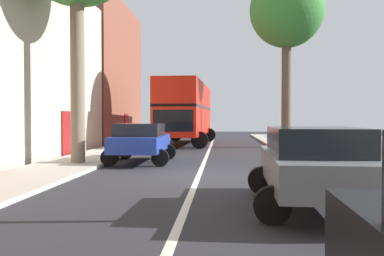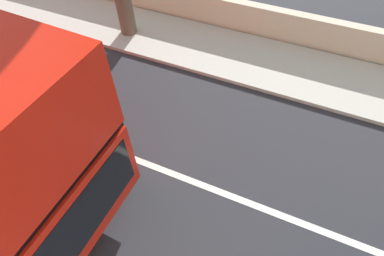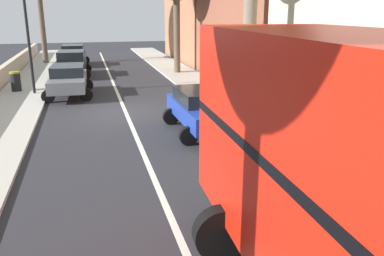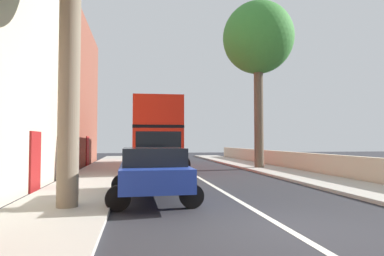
% 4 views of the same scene
% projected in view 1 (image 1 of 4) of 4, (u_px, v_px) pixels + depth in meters
% --- Properties ---
extents(ground_plane, '(84.00, 84.00, 0.00)m').
position_uv_depth(ground_plane, '(199.00, 176.00, 12.61)').
color(ground_plane, '#28282D').
extents(road_centre_line, '(0.16, 54.00, 0.01)m').
position_uv_depth(road_centre_line, '(199.00, 176.00, 12.61)').
color(road_centre_line, silver).
rests_on(road_centre_line, ground).
extents(sidewalk_left, '(2.60, 60.00, 0.12)m').
position_uv_depth(sidewalk_left, '(43.00, 173.00, 12.96)').
color(sidewalk_left, '#B2ADA3').
rests_on(sidewalk_left, ground).
extents(sidewalk_right, '(2.60, 60.00, 0.12)m').
position_uv_depth(sidewalk_right, '(363.00, 176.00, 12.25)').
color(sidewalk_right, '#B2ADA3').
rests_on(sidewalk_right, ground).
extents(double_decker_bus, '(3.87, 11.15, 4.06)m').
position_uv_depth(double_decker_bus, '(186.00, 109.00, 27.64)').
color(double_decker_bus, red).
rests_on(double_decker_bus, ground).
extents(parked_car_grey_right_0, '(2.54, 4.49, 1.59)m').
position_uv_depth(parked_car_grey_right_0, '(313.00, 162.00, 8.08)').
color(parked_car_grey_right_0, slate).
rests_on(parked_car_grey_right_0, ground).
extents(parked_car_blue_left_3, '(2.57, 4.26, 1.56)m').
position_uv_depth(parked_car_blue_left_3, '(141.00, 140.00, 16.35)').
color(parked_car_blue_left_3, '#1E389E').
rests_on(parked_car_blue_left_3, ground).
extents(street_tree_right_3, '(4.48, 4.48, 10.52)m').
position_uv_depth(street_tree_right_3, '(287.00, 12.00, 25.04)').
color(street_tree_right_3, brown).
rests_on(street_tree_right_3, sidewalk_right).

